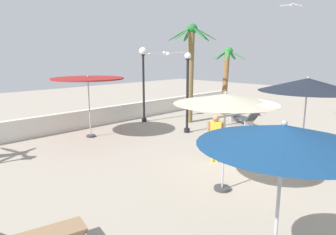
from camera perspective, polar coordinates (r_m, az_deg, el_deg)
name	(u,v)px	position (r m, az deg, el deg)	size (l,w,h in m)	color
ground_plane	(243,177)	(9.69, 13.97, -10.88)	(56.00, 56.00, 0.00)	#9E9384
boundary_wall	(85,119)	(16.04, -15.42, -0.25)	(25.20, 0.30, 0.92)	silver
patio_umbrella_0	(307,85)	(10.38, 24.85, 5.54)	(2.97, 2.97, 3.02)	#333338
patio_umbrella_1	(283,138)	(4.27, 20.95, -3.56)	(2.30, 2.30, 2.83)	#333338
patio_umbrella_2	(226,100)	(8.02, 10.82, 3.33)	(2.73, 2.73, 2.74)	#333338
patio_umbrella_3	(88,80)	(13.84, -14.89, 6.84)	(3.15, 3.15, 2.78)	#333338
palm_tree_1	(191,63)	(16.55, 4.35, 10.27)	(2.64, 2.47, 5.31)	brown
palm_tree_2	(226,73)	(19.20, 10.94, 8.28)	(2.22, 2.30, 4.18)	brown
lamp_post_0	(143,74)	(16.70, -4.67, 8.27)	(0.41, 0.41, 4.09)	black
lamp_post_2	(187,89)	(14.28, 3.69, 5.42)	(0.31, 0.31, 3.79)	black
lounge_chair_1	(245,118)	(16.57, 14.29, -0.08)	(1.31, 1.94, 0.84)	#B7B7BC
guest_1	(215,134)	(10.50, 8.94, -3.05)	(0.42, 0.44, 1.68)	gold
seagull_0	(291,5)	(16.57, 22.18, 19.04)	(0.53, 0.98, 0.16)	white
seagull_1	(166,53)	(10.18, -0.30, 12.02)	(1.29, 0.47, 0.14)	white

